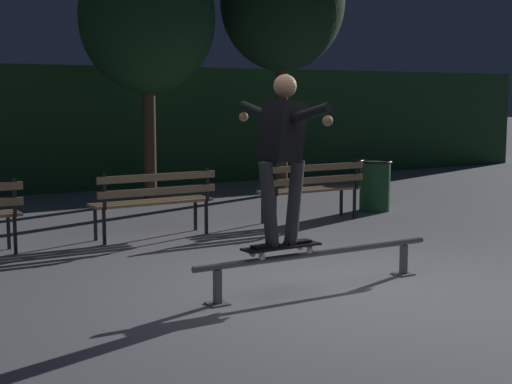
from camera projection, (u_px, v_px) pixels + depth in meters
name	position (u px, v px, depth m)	size (l,w,h in m)	color
ground_plane	(326.00, 292.00, 7.04)	(90.00, 90.00, 0.00)	gray
hedge_backdrop	(54.00, 128.00, 14.45)	(24.00, 1.20, 2.38)	#234C28
grind_rail	(318.00, 259.00, 7.12)	(2.63, 0.18, 0.37)	slate
skateboard	(282.00, 247.00, 6.89)	(0.79, 0.22, 0.09)	black
skateboarder	(282.00, 145.00, 6.77)	(0.62, 1.41, 1.56)	black
park_bench_left_center	(154.00, 197.00, 9.59)	(1.60, 0.42, 0.88)	black
park_bench_right_center	(313.00, 185.00, 10.84)	(1.60, 0.42, 0.88)	black
tree_behind_benches	(147.00, 19.00, 12.57)	(2.28, 2.28, 4.36)	#4C3828
tree_far_right	(282.00, 3.00, 13.56)	(2.26, 2.26, 4.74)	#4C3828
trash_can	(375.00, 185.00, 11.88)	(0.52, 0.52, 0.80)	#23562D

